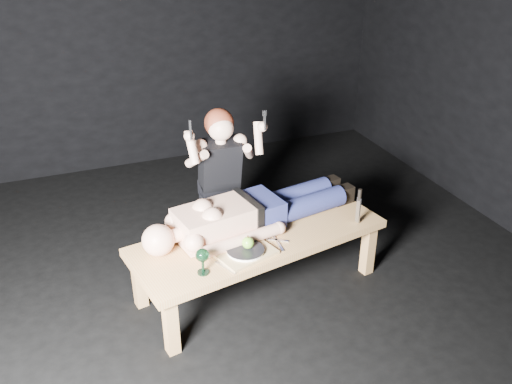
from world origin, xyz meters
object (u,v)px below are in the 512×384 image
(table, at_px, (259,261))
(serving_tray, at_px, (245,253))
(goblet, at_px, (203,261))
(lying_man, at_px, (255,207))
(kneeling_woman, at_px, (218,176))
(carving_knife, at_px, (359,206))

(table, height_order, serving_tray, serving_tray)
(table, height_order, goblet, goblet)
(lying_man, xyz_separation_m, goblet, (-0.51, -0.43, -0.05))
(kneeling_woman, xyz_separation_m, goblet, (-0.41, -0.96, -0.06))
(serving_tray, height_order, carving_knife, carving_knife)
(table, distance_m, kneeling_woman, 0.77)
(kneeling_woman, distance_m, carving_knife, 1.10)
(table, xyz_separation_m, goblet, (-0.48, -0.29, 0.31))
(carving_knife, bearing_deg, kneeling_woman, 124.27)
(serving_tray, height_order, goblet, goblet)
(lying_man, bearing_deg, kneeling_woman, 90.58)
(table, relative_size, carving_knife, 6.52)
(serving_tray, distance_m, goblet, 0.33)
(table, distance_m, serving_tray, 0.35)
(serving_tray, relative_size, carving_knife, 1.34)
(lying_man, distance_m, kneeling_woman, 0.54)
(table, bearing_deg, goblet, -159.16)
(lying_man, xyz_separation_m, kneeling_woman, (-0.10, 0.53, 0.02))
(goblet, bearing_deg, serving_tray, 16.61)
(goblet, bearing_deg, lying_man, 39.89)
(kneeling_woman, bearing_deg, serving_tray, -94.88)
(table, bearing_deg, carving_knife, -19.78)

